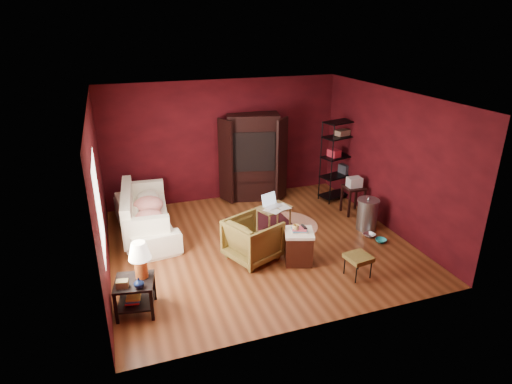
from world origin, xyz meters
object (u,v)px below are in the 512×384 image
at_px(tv_armoire, 253,156).
at_px(wire_shelving, 341,156).
at_px(side_table, 137,271).
at_px(laptop_desk, 273,210).
at_px(armchair, 253,237).
at_px(sofa, 145,214).
at_px(hamper, 299,246).

bearing_deg(tv_armoire, wire_shelving, -5.50).
distance_m(side_table, laptop_desk, 3.23).
xyz_separation_m(armchair, tv_armoire, (0.91, 2.70, 0.64)).
relative_size(sofa, armchair, 2.69).
height_order(laptop_desk, tv_armoire, tv_armoire).
bearing_deg(wire_shelving, sofa, 170.68).
bearing_deg(hamper, wire_shelving, 48.39).
height_order(armchair, tv_armoire, tv_armoire).
xyz_separation_m(sofa, wire_shelving, (4.58, 0.44, 0.60)).
relative_size(hamper, wire_shelving, 0.37).
bearing_deg(side_table, laptop_desk, 31.23).
distance_m(armchair, wire_shelving, 3.56).
relative_size(sofa, hamper, 3.28).
bearing_deg(side_table, armchair, 22.16).
xyz_separation_m(side_table, tv_armoire, (2.95, 3.53, 0.41)).
bearing_deg(armchair, laptop_desk, -63.39).
bearing_deg(tv_armoire, hamper, -79.94).
bearing_deg(tv_armoire, side_table, -116.28).
distance_m(sofa, armchair, 2.35).
xyz_separation_m(armchair, wire_shelving, (2.86, 2.03, 0.62)).
bearing_deg(hamper, laptop_desk, 90.20).
relative_size(armchair, laptop_desk, 1.05).
bearing_deg(wire_shelving, hamper, -146.38).
xyz_separation_m(side_table, wire_shelving, (4.90, 2.86, 0.39)).
xyz_separation_m(sofa, hamper, (2.45, -1.97, -0.13)).
bearing_deg(side_table, tv_armoire, 50.11).
relative_size(side_table, wire_shelving, 0.57).
height_order(armchair, wire_shelving, wire_shelving).
relative_size(side_table, hamper, 1.57).
relative_size(sofa, wire_shelving, 1.20).
xyz_separation_m(side_table, hamper, (2.76, 0.45, -0.34)).
bearing_deg(hamper, armchair, 152.38).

